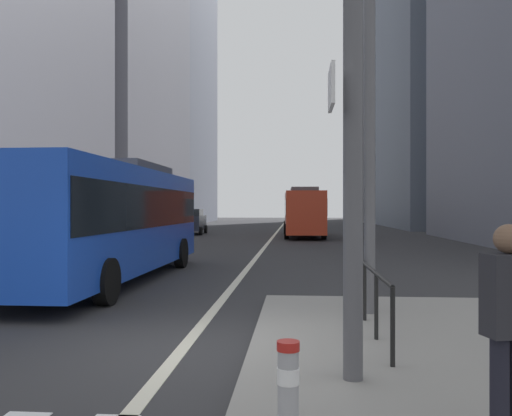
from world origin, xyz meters
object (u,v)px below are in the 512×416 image
at_px(pedestrian_waiting, 509,321).
at_px(traffic_signal_gantry, 156,25).
at_px(bollard_left, 288,381).
at_px(car_receding_near, 303,220).
at_px(street_lamp_post, 370,29).
at_px(car_oncoming_mid, 191,221).
at_px(car_receding_far, 301,218).
at_px(city_bus_blue_oncoming, 111,215).
at_px(city_bus_red_receding, 303,211).

bearing_deg(pedestrian_waiting, traffic_signal_gantry, 155.11).
xyz_separation_m(traffic_signal_gantry, bollard_left, (1.53, -1.43, -3.55)).
xyz_separation_m(car_receding_near, bollard_left, (-0.61, -42.98, -0.41)).
bearing_deg(traffic_signal_gantry, street_lamp_post, 52.22).
relative_size(traffic_signal_gantry, street_lamp_post, 0.83).
relative_size(car_oncoming_mid, car_receding_far, 1.01).
distance_m(city_bus_blue_oncoming, bollard_left, 11.21).
relative_size(traffic_signal_gantry, pedestrian_waiting, 3.73).
bearing_deg(pedestrian_waiting, bollard_left, 176.78).
height_order(city_bus_blue_oncoming, car_oncoming_mid, city_bus_blue_oncoming).
bearing_deg(traffic_signal_gantry, car_receding_near, 87.05).
xyz_separation_m(city_bus_blue_oncoming, traffic_signal_gantry, (3.56, -8.48, 2.30)).
relative_size(city_bus_blue_oncoming, car_receding_near, 2.69).
bearing_deg(street_lamp_post, city_bus_blue_oncoming, 144.00).
xyz_separation_m(car_oncoming_mid, car_receding_far, (8.59, 15.80, -0.00)).
relative_size(city_bus_blue_oncoming, car_receding_far, 2.53).
bearing_deg(car_oncoming_mid, car_receding_near, 39.07).
relative_size(car_receding_near, car_receding_far, 0.94).
height_order(city_bus_blue_oncoming, car_receding_near, city_bus_blue_oncoming).
distance_m(traffic_signal_gantry, bollard_left, 4.13).
relative_size(street_lamp_post, pedestrian_waiting, 4.51).
distance_m(car_receding_near, traffic_signal_gantry, 41.72).
bearing_deg(city_bus_blue_oncoming, traffic_signal_gantry, -67.22).
relative_size(car_oncoming_mid, car_receding_near, 1.08).
distance_m(city_bus_red_receding, car_oncoming_mid, 8.97).
xyz_separation_m(street_lamp_post, pedestrian_waiting, (0.38, -5.30, -4.14)).
bearing_deg(city_bus_red_receding, car_oncoming_mid, 163.27).
relative_size(car_receding_near, traffic_signal_gantry, 0.62).
bearing_deg(pedestrian_waiting, car_receding_near, 91.55).
height_order(car_receding_near, street_lamp_post, street_lamp_post).
distance_m(city_bus_red_receding, bollard_left, 33.43).
distance_m(car_receding_far, pedestrian_waiting, 51.88).
xyz_separation_m(car_oncoming_mid, traffic_signal_gantry, (6.50, -34.54, 3.15)).
bearing_deg(car_oncoming_mid, city_bus_blue_oncoming, -83.57).
relative_size(traffic_signal_gantry, bollard_left, 8.57).
bearing_deg(street_lamp_post, pedestrian_waiting, -85.85).
height_order(city_bus_red_receding, car_oncoming_mid, city_bus_red_receding).
bearing_deg(traffic_signal_gantry, city_bus_blue_oncoming, 112.78).
distance_m(traffic_signal_gantry, street_lamp_post, 4.90).
xyz_separation_m(city_bus_blue_oncoming, bollard_left, (5.09, -9.91, -1.25)).
relative_size(city_bus_blue_oncoming, city_bus_red_receding, 0.98).
bearing_deg(bollard_left, pedestrian_waiting, -3.22).
relative_size(city_bus_blue_oncoming, bollard_left, 14.26).
relative_size(car_receding_far, bollard_left, 5.65).
distance_m(car_oncoming_mid, pedestrian_waiting, 37.38).
height_order(city_bus_blue_oncoming, bollard_left, city_bus_blue_oncoming).
bearing_deg(car_receding_far, city_bus_red_receding, -90.14).
bearing_deg(city_bus_red_receding, bollard_left, -90.89).
xyz_separation_m(city_bus_blue_oncoming, street_lamp_post, (6.48, -4.71, 3.45)).
relative_size(car_receding_far, traffic_signal_gantry, 0.66).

